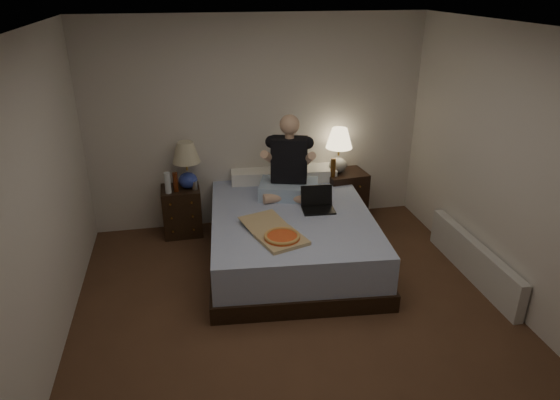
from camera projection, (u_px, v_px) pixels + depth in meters
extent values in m
cube|color=brown|center=(300.00, 328.00, 4.41)|extent=(4.00, 4.50, 0.00)
cube|color=white|center=(306.00, 32.00, 3.40)|extent=(4.00, 4.50, 0.00)
cube|color=beige|center=(258.00, 124.00, 5.92)|extent=(4.00, 0.00, 2.50)
cube|color=beige|center=(30.00, 221.00, 3.55)|extent=(0.00, 4.50, 2.50)
cube|color=beige|center=(530.00, 181.00, 4.26)|extent=(0.00, 4.50, 2.50)
cube|color=#5A74B5|center=(290.00, 234.00, 5.45)|extent=(1.86, 2.36, 0.56)
cube|color=black|center=(182.00, 211.00, 5.96)|extent=(0.45, 0.41, 0.58)
cube|color=black|center=(344.00, 195.00, 6.31)|extent=(0.54, 0.49, 0.64)
cylinder|color=silver|center=(168.00, 183.00, 5.67)|extent=(0.07, 0.07, 0.25)
cylinder|color=beige|center=(195.00, 185.00, 5.80)|extent=(0.07, 0.07, 0.10)
cylinder|color=#4F1F0B|center=(175.00, 182.00, 5.72)|extent=(0.06, 0.06, 0.23)
cylinder|color=#58310C|center=(333.00, 167.00, 5.99)|extent=(0.06, 0.06, 0.23)
cube|color=silver|center=(473.00, 260.00, 5.09)|extent=(0.10, 1.60, 0.40)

